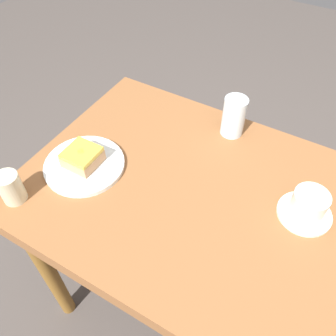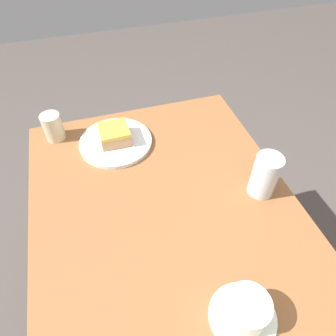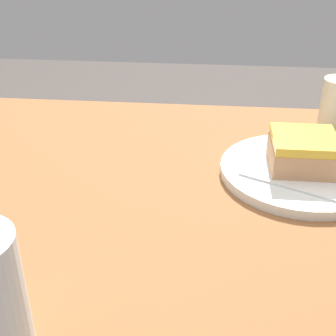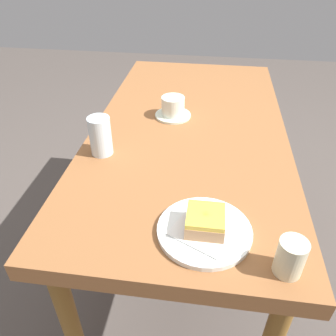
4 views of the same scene
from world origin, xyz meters
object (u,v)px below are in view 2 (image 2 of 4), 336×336
sugar_jar (53,127)px  water_glass (265,175)px  donut_glazed_square (114,134)px  coffee_cup (245,311)px  plate_glazed_square (116,142)px

sugar_jar → water_glass: bearing=53.4°
donut_glazed_square → water_glass: bearing=48.6°
coffee_cup → sugar_jar: bearing=-153.9°
donut_glazed_square → sugar_jar: 0.19m
donut_glazed_square → water_glass: water_glass is taller
coffee_cup → sugar_jar: 0.71m
plate_glazed_square → water_glass: water_glass is taller
donut_glazed_square → water_glass: size_ratio=0.72×
donut_glazed_square → coffee_cup: coffee_cup is taller
plate_glazed_square → water_glass: bearing=48.6°
plate_glazed_square → donut_glazed_square: size_ratio=2.52×
water_glass → coffee_cup: size_ratio=0.92×
water_glass → sugar_jar: bearing=-126.6°
water_glass → sugar_jar: water_glass is taller
plate_glazed_square → sugar_jar: 0.19m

